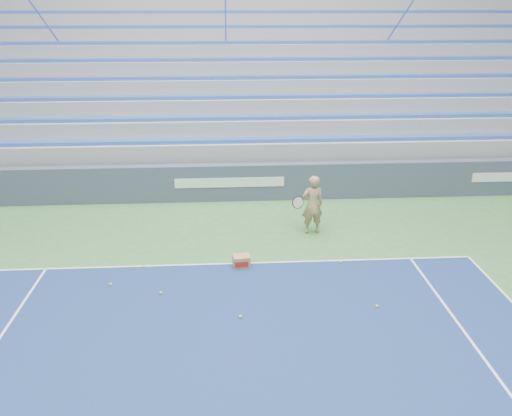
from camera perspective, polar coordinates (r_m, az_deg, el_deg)
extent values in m
cube|color=white|center=(11.34, -2.77, -6.35)|extent=(10.97, 0.05, 0.00)
cube|color=#3C465B|center=(14.78, -3.04, 2.94)|extent=(30.00, 0.30, 1.10)
cube|color=white|center=(14.62, -3.04, 2.92)|extent=(3.20, 0.02, 0.28)
cube|color=gray|center=(19.14, -3.19, 7.45)|extent=(30.00, 8.50, 1.10)
cube|color=gray|center=(18.95, -3.24, 9.79)|extent=(30.00, 8.50, 0.50)
cube|color=#2F55AB|center=(15.11, -3.16, 7.74)|extent=(29.60, 0.42, 0.11)
cube|color=gray|center=(19.26, -3.29, 11.52)|extent=(30.00, 7.65, 0.50)
cube|color=#2F55AB|center=(15.82, -3.22, 10.27)|extent=(29.60, 0.42, 0.11)
cube|color=gray|center=(19.60, -3.33, 13.18)|extent=(30.00, 6.80, 0.50)
cube|color=#2F55AB|center=(16.56, -3.28, 12.57)|extent=(29.60, 0.42, 0.11)
cube|color=gray|center=(19.95, -3.37, 14.79)|extent=(30.00, 5.95, 0.50)
cube|color=#2F55AB|center=(17.33, -3.34, 14.68)|extent=(29.60, 0.42, 0.11)
cube|color=gray|center=(20.31, -3.41, 16.35)|extent=(30.00, 5.10, 0.50)
cube|color=#2F55AB|center=(18.11, -3.39, 16.60)|extent=(29.60, 0.42, 0.11)
cube|color=gray|center=(20.69, -3.45, 17.85)|extent=(30.00, 4.25, 0.50)
cube|color=#2F55AB|center=(18.92, -3.44, 18.36)|extent=(29.60, 0.42, 0.11)
cube|color=gray|center=(21.08, -3.48, 19.29)|extent=(30.00, 3.40, 0.50)
cube|color=#2F55AB|center=(19.74, -3.49, 19.97)|extent=(29.60, 0.42, 0.11)
cube|color=gray|center=(21.48, -3.52, 20.68)|extent=(30.00, 2.55, 0.50)
cube|color=#2F55AB|center=(20.58, -3.53, 21.46)|extent=(29.60, 0.42, 0.11)
cube|color=gray|center=(21.90, -3.56, 22.02)|extent=(30.00, 1.70, 0.50)
cube|color=gray|center=(23.12, -3.46, 17.82)|extent=(31.00, 0.40, 7.30)
cylinder|color=blue|center=(19.45, -22.42, 18.25)|extent=(0.05, 8.53, 5.04)
cylinder|color=blue|center=(18.52, -3.47, 19.65)|extent=(0.05, 8.53, 5.04)
cylinder|color=blue|center=(19.48, 15.54, 19.07)|extent=(0.05, 8.53, 5.04)
imported|color=tan|center=(12.60, 6.47, 0.37)|extent=(0.62, 0.46, 1.53)
cylinder|color=black|center=(12.25, 5.08, 0.69)|extent=(0.12, 0.27, 0.08)
cylinder|color=beige|center=(11.94, 4.81, 0.63)|extent=(0.29, 0.16, 0.28)
torus|color=black|center=(11.94, 4.81, 0.63)|extent=(0.31, 0.18, 0.30)
cube|color=#A27F4E|center=(11.15, -1.68, -6.11)|extent=(0.40, 0.32, 0.28)
cube|color=#B21E19|center=(11.03, -1.65, -6.47)|extent=(0.30, 0.05, 0.13)
sphere|color=#C3D42B|center=(10.92, -16.28, -8.38)|extent=(0.07, 0.07, 0.07)
sphere|color=#C3D42B|center=(10.09, 13.66, -10.85)|extent=(0.07, 0.07, 0.07)
sphere|color=#C3D42B|center=(9.53, -1.79, -12.29)|extent=(0.07, 0.07, 0.07)
sphere|color=#C3D42B|center=(10.40, -10.83, -9.50)|extent=(0.07, 0.07, 0.07)
sphere|color=#C3D42B|center=(11.50, 9.63, -6.10)|extent=(0.07, 0.07, 0.07)
sphere|color=#C3D42B|center=(11.43, -12.74, -6.57)|extent=(0.07, 0.07, 0.07)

